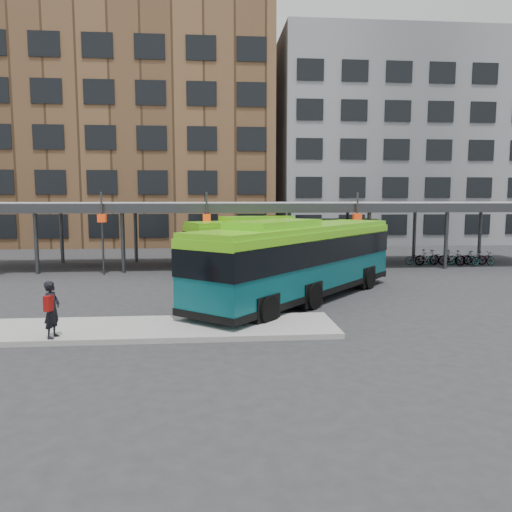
{
  "coord_description": "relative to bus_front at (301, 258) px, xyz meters",
  "views": [
    {
      "loc": [
        -2.66,
        -19.65,
        4.49
      ],
      "look_at": [
        -0.68,
        3.13,
        1.8
      ],
      "focal_mm": 35.0,
      "sensor_mm": 36.0,
      "label": 1
    }
  ],
  "objects": [
    {
      "name": "building_grey",
      "position": [
        14.85,
        30.36,
        8.14
      ],
      "size": [
        24.0,
        14.0,
        20.0
      ],
      "primitive_type": "cube",
      "color": "slate",
      "rests_on": "ground"
    },
    {
      "name": "ground",
      "position": [
        -1.15,
        -1.64,
        -1.86
      ],
      "size": [
        120.0,
        120.0,
        0.0
      ],
      "primitive_type": "plane",
      "color": "#28282B",
      "rests_on": "ground"
    },
    {
      "name": "bike_rack",
      "position": [
        12.01,
        10.42,
        -1.38
      ],
      "size": [
        5.91,
        1.61,
        1.07
      ],
      "color": "slate",
      "rests_on": "ground"
    },
    {
      "name": "bus_rear",
      "position": [
        0.62,
        8.57,
        -0.09
      ],
      "size": [
        12.39,
        7.14,
        3.4
      ],
      "rotation": [
        0.0,
        0.0,
        0.39
      ],
      "color": "#06464C",
      "rests_on": "ground"
    },
    {
      "name": "building_brick",
      "position": [
        -11.15,
        30.36,
        9.14
      ],
      "size": [
        26.0,
        14.0,
        22.0
      ],
      "primitive_type": "cube",
      "color": "brown",
      "rests_on": "ground"
    },
    {
      "name": "boarding_island",
      "position": [
        -6.65,
        -4.64,
        -1.77
      ],
      "size": [
        14.0,
        3.0,
        0.18
      ],
      "primitive_type": "cube",
      "color": "gray",
      "rests_on": "ground"
    },
    {
      "name": "canopy",
      "position": [
        -1.2,
        11.23,
        2.04
      ],
      "size": [
        40.0,
        6.53,
        4.8
      ],
      "color": "#999B9E",
      "rests_on": "ground"
    },
    {
      "name": "pedestrian",
      "position": [
        -8.76,
        -5.8,
        -0.78
      ],
      "size": [
        0.54,
        0.71,
        1.78
      ],
      "rotation": [
        0.0,
        0.0,
        1.39
      ],
      "color": "black",
      "rests_on": "boarding_island"
    },
    {
      "name": "bus_front",
      "position": [
        0.0,
        0.0,
        0.0
      ],
      "size": [
        10.55,
        11.65,
        3.58
      ],
      "rotation": [
        0.0,
        0.0,
        0.86
      ],
      "color": "#06464C",
      "rests_on": "ground"
    }
  ]
}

